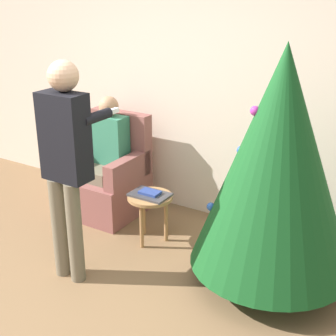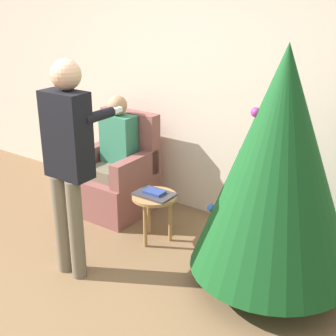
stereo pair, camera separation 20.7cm
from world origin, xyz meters
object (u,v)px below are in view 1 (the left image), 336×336
Objects in this scene: christmas_tree at (278,161)px; armchair at (109,180)px; side_stool at (150,203)px; person_standing at (66,155)px; person_seated at (106,152)px.

armchair is (-1.89, 0.36, -0.69)m from christmas_tree.
christmas_tree is 1.34m from side_stool.
person_standing is 3.79× the size of side_stool.
christmas_tree reaches higher than side_stool.
side_stool is at bearing 72.54° from person_standing.
person_seated is at bearing 158.92° from side_stool.
side_stool is (0.24, 0.77, -0.66)m from person_standing.
side_stool is at bearing -23.37° from armchair.
armchair is 0.78m from side_stool.
armchair is at bearing 156.63° from side_stool.
christmas_tree is at bearing -9.95° from person_seated.
armchair is at bearing 90.00° from person_seated.
christmas_tree is 2.04m from armchair.
christmas_tree is 4.10× the size of side_stool.
armchair is 2.23× the size of side_stool.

